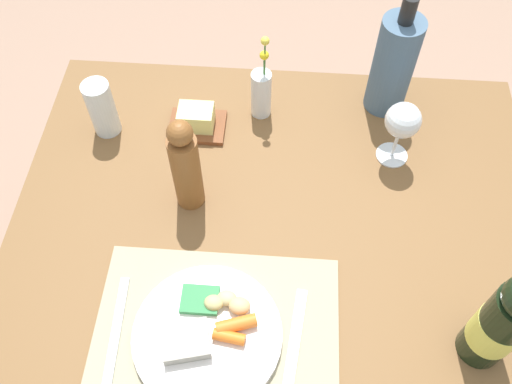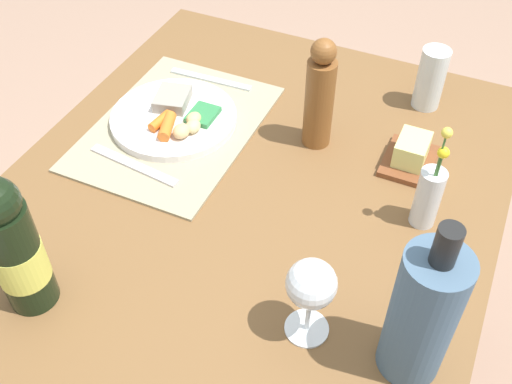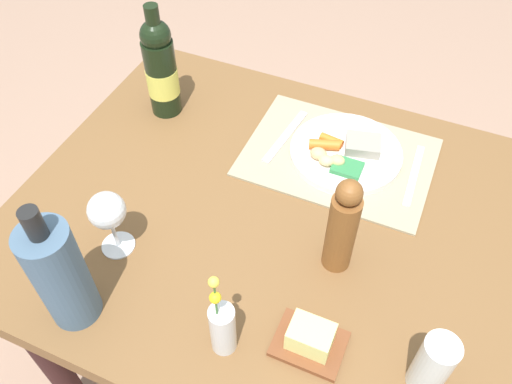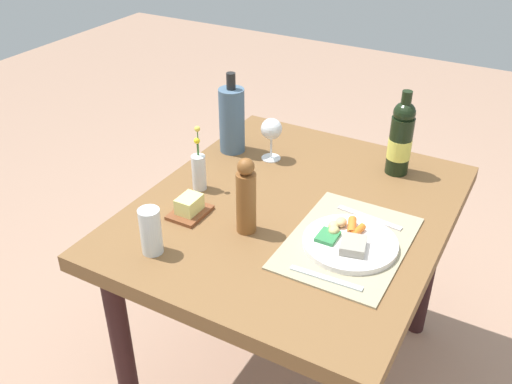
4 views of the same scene
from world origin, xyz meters
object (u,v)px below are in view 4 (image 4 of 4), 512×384
object	(u,v)px
fork	(326,278)
water_tumbler	(151,234)
dining_table	(292,231)
pepper_mill	(246,197)
wine_glass	(271,130)
butter_dish	(190,207)
dinner_plate	(349,241)
cooler_bottle	(232,119)
knife	(369,218)
wine_bottle	(401,139)
flower_vase	(199,170)

from	to	relation	value
fork	water_tumbler	size ratio (longest dim) A/B	1.44
dining_table	pepper_mill	bearing A→B (deg)	160.25
wine_glass	water_tumbler	size ratio (longest dim) A/B	1.13
wine_glass	butter_dish	size ratio (longest dim) A/B	1.22
dinner_plate	water_tumbler	xyz separation A→B (m)	(-0.29, 0.48, 0.04)
dining_table	fork	distance (m)	0.38
wine_glass	cooler_bottle	size ratio (longest dim) A/B	0.52
knife	water_tumbler	xyz separation A→B (m)	(-0.45, 0.48, 0.05)
dinner_plate	water_tumbler	distance (m)	0.56
fork	butter_dish	bearing A→B (deg)	77.91
knife	pepper_mill	world-z (taller)	pepper_mill
wine_bottle	butter_dish	bearing A→B (deg)	140.17
wine_glass	pepper_mill	size ratio (longest dim) A/B	0.65
knife	pepper_mill	xyz separation A→B (m)	(-0.23, 0.30, 0.11)
pepper_mill	dinner_plate	bearing A→B (deg)	-76.28
fork	water_tumbler	bearing A→B (deg)	101.94
dinner_plate	pepper_mill	bearing A→B (deg)	103.72
knife	flower_vase	bearing A→B (deg)	106.47
wine_bottle	pepper_mill	distance (m)	0.63
dinner_plate	cooler_bottle	world-z (taller)	cooler_bottle
flower_vase	pepper_mill	distance (m)	0.29
wine_bottle	pepper_mill	xyz separation A→B (m)	(-0.56, 0.28, -0.01)
wine_glass	pepper_mill	xyz separation A→B (m)	(-0.44, -0.15, 0.00)
pepper_mill	butter_dish	world-z (taller)	pepper_mill
water_tumbler	pepper_mill	size ratio (longest dim) A/B	0.58
dinner_plate	cooler_bottle	size ratio (longest dim) A/B	0.90
dining_table	knife	xyz separation A→B (m)	(0.05, -0.24, 0.11)
dinner_plate	wine_glass	world-z (taller)	wine_glass
fork	wine_glass	size ratio (longest dim) A/B	1.28
wine_glass	dining_table	bearing A→B (deg)	-139.48
knife	pepper_mill	distance (m)	0.40
knife	wine_bottle	size ratio (longest dim) A/B	0.70
dining_table	dinner_plate	xyz separation A→B (m)	(-0.11, -0.23, 0.12)
dining_table	wine_glass	xyz separation A→B (m)	(0.25, 0.21, 0.21)
knife	wine_bottle	world-z (taller)	wine_bottle
dining_table	pepper_mill	world-z (taller)	pepper_mill
dinner_plate	wine_bottle	bearing A→B (deg)	1.68
wine_bottle	wine_glass	size ratio (longest dim) A/B	1.90
wine_glass	cooler_bottle	xyz separation A→B (m)	(-0.01, 0.16, 0.01)
dinner_plate	flower_vase	size ratio (longest dim) A/B	1.21
wine_glass	flower_vase	world-z (taller)	flower_vase
knife	dinner_plate	bearing A→B (deg)	-175.29
butter_dish	dining_table	bearing A→B (deg)	-53.14
water_tumbler	pepper_mill	xyz separation A→B (m)	(0.22, -0.18, 0.05)
wine_glass	water_tumbler	bearing A→B (deg)	177.20
dining_table	wine_bottle	size ratio (longest dim) A/B	3.67
knife	dining_table	bearing A→B (deg)	107.50
pepper_mill	butter_dish	size ratio (longest dim) A/B	1.87
fork	pepper_mill	xyz separation A→B (m)	(0.10, 0.30, 0.11)
wine_glass	flower_vase	distance (m)	0.33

